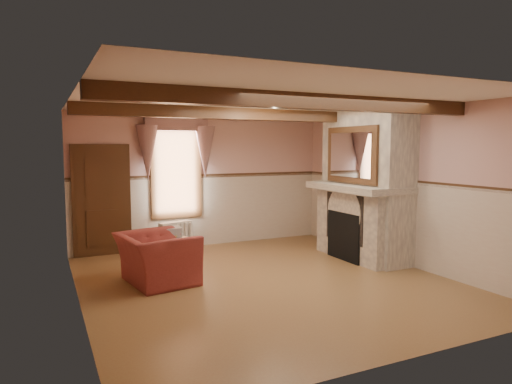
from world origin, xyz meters
name	(u,v)px	position (x,y,z in m)	size (l,w,h in m)	color
floor	(266,281)	(0.00, 0.00, 0.00)	(5.50, 6.00, 0.01)	brown
ceiling	(266,102)	(0.00, 0.00, 2.80)	(5.50, 6.00, 0.01)	silver
wall_back	(203,181)	(0.00, 3.00, 1.40)	(5.50, 0.02, 2.80)	tan
wall_front	(406,221)	(0.00, -3.00, 1.40)	(5.50, 0.02, 2.80)	tan
wall_left	(77,202)	(-2.75, 0.00, 1.40)	(0.02, 6.00, 2.80)	tan
wall_right	(402,187)	(2.75, 0.00, 1.40)	(0.02, 6.00, 2.80)	tan
wainscot	(266,234)	(0.00, 0.00, 0.75)	(5.50, 6.00, 1.50)	beige
chair_rail	(266,187)	(0.00, 0.00, 1.50)	(5.50, 6.00, 0.08)	black
firebox	(347,236)	(2.00, 0.60, 0.45)	(0.20, 0.95, 0.90)	black
armchair	(157,258)	(-1.58, 0.65, 0.39)	(1.19, 1.04, 0.78)	maroon
side_table	(175,254)	(-1.12, 1.27, 0.28)	(0.50, 0.50, 0.55)	brown
book_stack	(172,233)	(-1.15, 1.27, 0.65)	(0.26, 0.32, 0.20)	#B7AD8C
radiator	(176,236)	(-0.71, 2.70, 0.30)	(0.70, 0.18, 0.60)	silver
bowl	(363,182)	(2.24, 0.47, 1.46)	(0.36, 0.36, 0.09)	brown
mantel_clock	(338,177)	(2.24, 1.24, 1.52)	(0.14, 0.24, 0.20)	black
oil_lamp	(347,176)	(2.24, 0.94, 1.56)	(0.11, 0.11, 0.28)	#C07A36
candle_red	(374,181)	(2.24, 0.16, 1.50)	(0.06, 0.06, 0.16)	#AB152E
jar_yellow	(379,183)	(2.24, 0.01, 1.48)	(0.06, 0.06, 0.12)	yellow
fireplace	(366,185)	(2.42, 0.60, 1.40)	(0.85, 2.00, 2.80)	gray
mantel	(358,187)	(2.24, 0.60, 1.36)	(1.05, 2.05, 0.12)	gray
overmantel_mirror	(351,155)	(2.06, 0.60, 1.97)	(0.06, 1.44, 1.04)	silver
door	(102,202)	(-2.10, 2.94, 1.05)	(1.10, 0.10, 2.10)	black
window	(176,170)	(-0.60, 2.97, 1.65)	(1.06, 0.08, 2.02)	white
window_drapes	(177,140)	(-0.60, 2.88, 2.25)	(1.30, 0.14, 1.40)	gray
ceiling_beam_front	(308,101)	(0.00, -1.20, 2.70)	(5.50, 0.18, 0.20)	black
ceiling_beam_back	(236,114)	(0.00, 1.20, 2.70)	(5.50, 0.18, 0.20)	black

